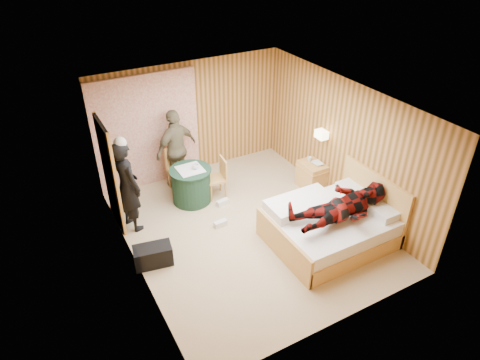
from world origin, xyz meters
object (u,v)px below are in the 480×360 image
bed (330,225)px  duffel_bag (153,255)px  chair_far (177,164)px  woman_standing (127,186)px  chair_near (219,175)px  round_table (191,185)px  nightstand (312,175)px  man_on_bed (345,200)px  man_at_table (176,149)px  wall_lamp (322,134)px

bed → duffel_bag: bed is taller
chair_far → woman_standing: 1.60m
chair_near → bed: bearing=32.4°
bed → chair_near: bed is taller
duffel_bag → woman_standing: size_ratio=0.35×
round_table → duffel_bag: 1.94m
nightstand → chair_near: chair_near is taller
round_table → bed: bearing=-54.4°
round_table → man_on_bed: (1.69, -2.55, 0.61)m
chair_far → duffel_bag: 2.46m
round_table → chair_near: 0.60m
round_table → woman_standing: 1.43m
bed → chair_far: (-1.70, 2.98, 0.22)m
nightstand → round_table: 2.54m
duffel_bag → man_at_table: bearing=68.7°
chair_far → wall_lamp: bearing=-54.6°
woman_standing → man_at_table: bearing=-72.8°
wall_lamp → chair_near: bearing=157.0°
wall_lamp → round_table: (-2.47, 0.90, -0.93)m
woman_standing → chair_near: bearing=-104.1°
chair_near → nightstand: bearing=76.1°
wall_lamp → man_at_table: bearing=147.1°
round_table → duffel_bag: bearing=-132.7°
nightstand → round_table: (-2.42, 0.78, 0.07)m
chair_far → man_at_table: bearing=29.6°
woman_standing → man_at_table: (1.31, 0.95, -0.02)m
round_table → nightstand: bearing=-17.7°
wall_lamp → bed: wall_lamp is taller
wall_lamp → round_table: bearing=160.0°
round_table → duffel_bag: round_table is taller
wall_lamp → duffel_bag: bearing=-172.2°
wall_lamp → man_on_bed: man_on_bed is taller
wall_lamp → duffel_bag: 3.97m
nightstand → woman_standing: bearing=171.9°
duffel_bag → man_at_table: man_at_table is taller
chair_far → woman_standing: size_ratio=0.52×
wall_lamp → woman_standing: (-3.77, 0.65, -0.41)m
man_at_table → bed: bearing=99.7°
chair_near → man_on_bed: (1.11, -2.46, 0.49)m
bed → man_on_bed: 0.70m
bed → man_at_table: (-1.67, 3.02, 0.54)m
wall_lamp → man_on_bed: bearing=-115.0°
bed → chair_far: bed is taller
nightstand → woman_standing: (-3.73, 0.53, 0.58)m
bed → man_at_table: 3.49m
round_table → man_at_table: bearing=90.0°
bed → man_at_table: size_ratio=1.19×
chair_far → duffel_bag: (-1.28, -2.07, -0.36)m
wall_lamp → round_table: 2.78m
round_table → duffel_bag: size_ratio=1.34×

